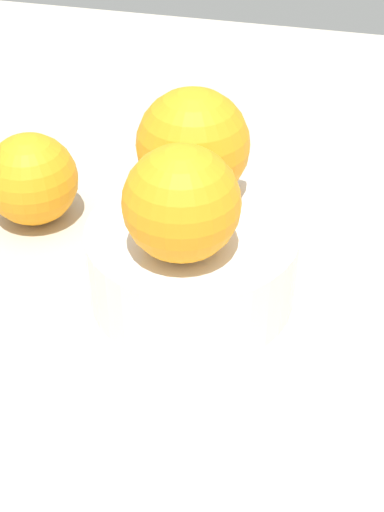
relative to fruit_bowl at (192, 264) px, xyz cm
name	(u,v)px	position (x,y,z in cm)	size (l,w,h in cm)	color
ground_plane	(192,304)	(0.00, 0.00, -3.74)	(110.00, 110.00, 2.00)	#BCB29E
fruit_bowl	(192,264)	(0.00, 0.00, 0.00)	(14.49, 14.49, 5.72)	white
orange_in_bowl_0	(193,145)	(-4.26, -1.04, 6.93)	(7.89, 7.89, 7.89)	orange
orange_in_bowl_1	(179,203)	(2.55, -0.18, 6.69)	(7.40, 7.40, 7.40)	orange
orange_loose_0	(32,179)	(-6.07, -14.76, 0.97)	(7.41, 7.41, 7.41)	orange
folded_napkin	(367,168)	(-20.72, 11.11, -2.59)	(13.94, 13.94, 0.30)	white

